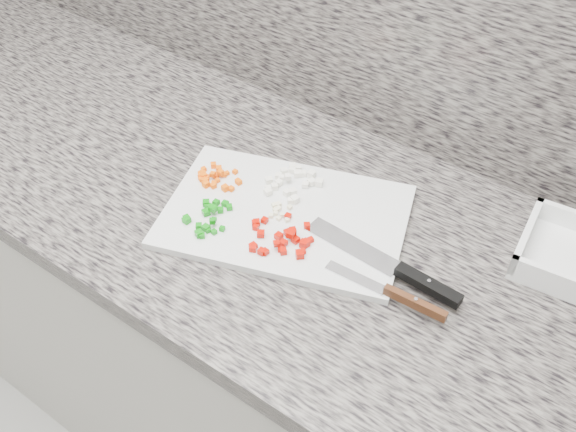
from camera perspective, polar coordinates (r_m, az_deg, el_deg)
name	(u,v)px	position (r m, az deg, el deg)	size (l,w,h in m)	color
cabinet	(269,350)	(1.51, -1.73, -11.86)	(3.92, 0.62, 0.86)	beige
countertop	(263,208)	(1.17, -2.20, 0.70)	(3.96, 0.64, 0.04)	#6A645D
cutting_board	(285,216)	(1.11, -0.24, 0.00)	(0.41, 0.27, 0.01)	silver
carrot_pile	(215,177)	(1.18, -6.51, 3.43)	(0.09, 0.07, 0.02)	#FC5D05
onion_pile	(292,181)	(1.16, 0.40, 3.13)	(0.10, 0.10, 0.02)	white
green_pepper_pile	(208,217)	(1.10, -7.14, -0.06)	(0.08, 0.10, 0.02)	#0B7D0D
red_pepper_pile	(282,239)	(1.05, -0.49, -2.02)	(0.12, 0.11, 0.02)	#C10E02
garlic_pile	(279,211)	(1.11, -0.82, 0.46)	(0.05, 0.05, 0.01)	#F8F0C0
chef_knife	(401,271)	(1.02, 10.01, -4.84)	(0.28, 0.05, 0.02)	silver
paring_knife	(399,296)	(0.99, 9.87, -7.05)	(0.20, 0.02, 0.02)	silver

